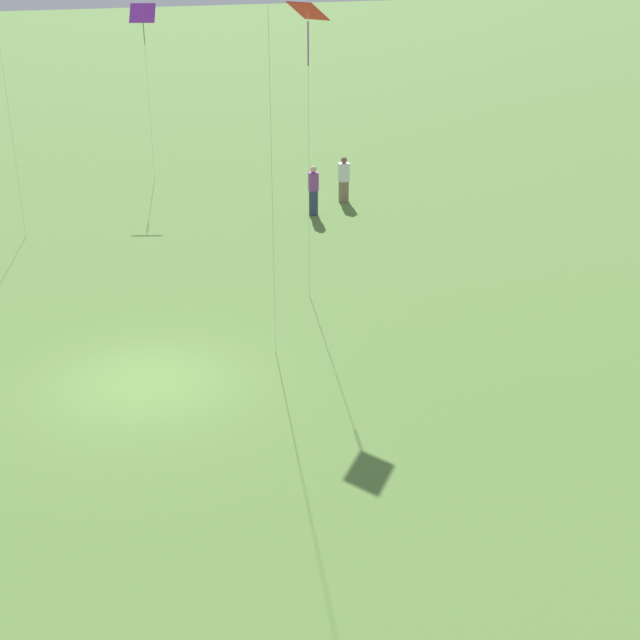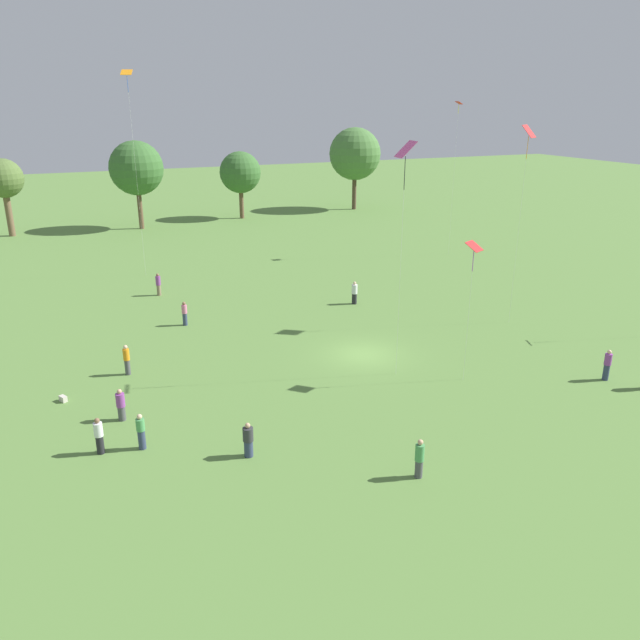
{
  "view_description": "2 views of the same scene",
  "coord_description": "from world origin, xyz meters",
  "px_view_note": "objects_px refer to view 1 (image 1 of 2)",
  "views": [
    {
      "loc": [
        -18.46,
        3.5,
        9.46
      ],
      "look_at": [
        -2.29,
        -3.4,
        1.9
      ],
      "focal_mm": 50.0,
      "sensor_mm": 36.0,
      "label": 1
    },
    {
      "loc": [
        -16.78,
        -32.19,
        15.04
      ],
      "look_at": [
        -3.67,
        -1.56,
        3.31
      ],
      "focal_mm": 35.0,
      "sensor_mm": 36.0,
      "label": 2
    }
  ],
  "objects_px": {
    "kite_2": "(308,22)",
    "kite_4": "(143,17)",
    "person_0": "(344,180)",
    "person_5": "(313,191)"
  },
  "relations": [
    {
      "from": "kite_2",
      "to": "kite_4",
      "type": "distance_m",
      "value": 15.18
    },
    {
      "from": "kite_2",
      "to": "person_0",
      "type": "bearing_deg",
      "value": -11.47
    },
    {
      "from": "person_5",
      "to": "kite_4",
      "type": "xyz_separation_m",
      "value": [
        7.71,
        4.14,
        5.63
      ]
    },
    {
      "from": "kite_2",
      "to": "kite_4",
      "type": "bearing_deg",
      "value": 22.1
    },
    {
      "from": "person_5",
      "to": "kite_4",
      "type": "height_order",
      "value": "kite_4"
    },
    {
      "from": "person_5",
      "to": "kite_4",
      "type": "distance_m",
      "value": 10.41
    },
    {
      "from": "person_5",
      "to": "kite_4",
      "type": "relative_size",
      "value": 0.26
    },
    {
      "from": "person_5",
      "to": "kite_2",
      "type": "xyz_separation_m",
      "value": [
        -7.41,
        3.23,
        6.56
      ]
    },
    {
      "from": "person_0",
      "to": "person_5",
      "type": "xyz_separation_m",
      "value": [
        -1.24,
        1.79,
        0.06
      ]
    },
    {
      "from": "person_0",
      "to": "kite_4",
      "type": "relative_size",
      "value": 0.25
    }
  ]
}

